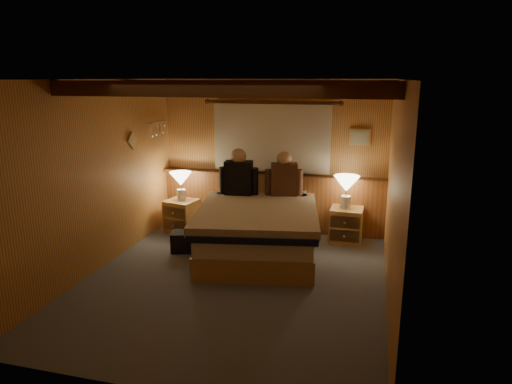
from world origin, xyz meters
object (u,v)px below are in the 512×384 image
(lamp_left, at_px, (181,181))
(person_left, at_px, (239,175))
(nightstand_left, at_px, (182,216))
(bed, at_px, (258,230))
(lamp_right, at_px, (346,186))
(duffel_bag, at_px, (188,241))
(person_right, at_px, (284,177))
(nightstand_right, at_px, (346,225))

(lamp_left, distance_m, person_left, 1.01)
(nightstand_left, relative_size, person_left, 0.74)
(bed, bearing_deg, lamp_right, 27.14)
(lamp_right, bearing_deg, duffel_bag, -155.32)
(lamp_right, relative_size, duffel_bag, 0.94)
(lamp_right, bearing_deg, person_right, -172.40)
(person_right, xyz_separation_m, duffel_bag, (-1.21, -0.86, -0.82))
(nightstand_left, height_order, person_right, person_right)
(bed, bearing_deg, duffel_bag, 176.95)
(nightstand_right, height_order, person_left, person_left)
(lamp_left, relative_size, person_left, 0.63)
(person_left, bearing_deg, duffel_bag, -132.66)
(duffel_bag, bearing_deg, person_left, 39.00)
(nightstand_left, relative_size, lamp_right, 1.09)
(bed, relative_size, person_left, 3.13)
(nightstand_right, bearing_deg, nightstand_left, -174.40)
(bed, bearing_deg, lamp_left, 144.12)
(lamp_left, bearing_deg, nightstand_left, -90.13)
(bed, xyz_separation_m, lamp_left, (-1.45, 0.70, 0.47))
(lamp_left, height_order, person_left, person_left)
(nightstand_left, xyz_separation_m, nightstand_right, (2.60, 0.17, 0.01))
(person_right, bearing_deg, duffel_bag, -157.91)
(person_right, distance_m, duffel_bag, 1.70)
(lamp_right, height_order, person_right, person_right)
(nightstand_left, bearing_deg, person_left, 7.63)
(nightstand_right, distance_m, person_left, 1.78)
(person_right, bearing_deg, nightstand_right, -6.01)
(nightstand_left, xyz_separation_m, lamp_left, (0.00, 0.02, 0.58))
(nightstand_left, height_order, duffel_bag, nightstand_left)
(nightstand_right, relative_size, person_right, 0.75)
(bed, distance_m, person_left, 0.98)
(nightstand_right, bearing_deg, person_right, -170.98)
(nightstand_left, height_order, lamp_right, lamp_right)
(person_right, bearing_deg, bed, -119.29)
(duffel_bag, bearing_deg, lamp_left, 104.18)
(nightstand_right, distance_m, lamp_left, 2.67)
(nightstand_right, bearing_deg, duffel_bag, -153.78)
(nightstand_left, distance_m, lamp_left, 0.58)
(person_left, xyz_separation_m, person_right, (0.67, 0.13, -0.02))
(bed, distance_m, lamp_right, 1.51)
(bed, xyz_separation_m, person_right, (0.21, 0.73, 0.61))
(nightstand_left, distance_m, person_right, 1.81)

